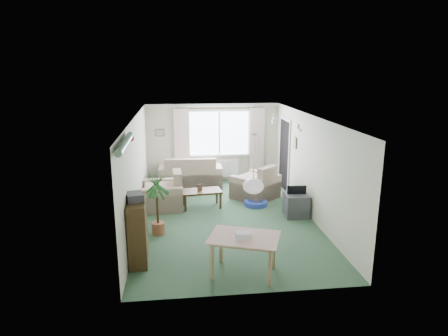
{
  "coord_description": "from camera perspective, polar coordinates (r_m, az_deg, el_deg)",
  "views": [
    {
      "loc": [
        -1.08,
        -8.77,
        3.48
      ],
      "look_at": [
        0.0,
        0.3,
        1.15
      ],
      "focal_mm": 32.0,
      "sensor_mm": 36.0,
      "label": 1
    }
  ],
  "objects": [
    {
      "name": "gift_box",
      "position": [
        6.79,
        2.79,
        -9.66
      ],
      "size": [
        0.25,
        0.18,
        0.12
      ],
      "primitive_type": "cube",
      "rotation": [
        0.0,
        0.0,
        -0.02
      ],
      "color": "silver",
      "rests_on": "dining_table"
    },
    {
      "name": "pendant_lamp",
      "position": [
        6.89,
        4.21,
        -2.61
      ],
      "size": [
        0.36,
        0.36,
        0.36
      ],
      "primitive_type": "sphere",
      "color": "white"
    },
    {
      "name": "doorway",
      "position": [
        11.66,
        8.63,
        1.87
      ],
      "size": [
        0.03,
        0.95,
        2.0
      ],
      "primitive_type": "cube",
      "color": "black"
    },
    {
      "name": "bookshelf",
      "position": [
        7.53,
        -12.2,
        -8.69
      ],
      "size": [
        0.36,
        0.97,
        1.16
      ],
      "primitive_type": "cube",
      "rotation": [
        0.0,
        0.0,
        0.04
      ],
      "color": "black",
      "rests_on": "ground"
    },
    {
      "name": "tinsel_garland",
      "position": [
        6.63,
        -13.99,
        3.46
      ],
      "size": [
        1.6,
        1.6,
        0.12
      ],
      "primitive_type": "cylinder",
      "color": "#196626"
    },
    {
      "name": "photo_frame",
      "position": [
        10.07,
        -3.49,
        -2.78
      ],
      "size": [
        0.12,
        0.03,
        0.16
      ],
      "primitive_type": "cube",
      "rotation": [
        0.0,
        0.0,
        0.09
      ],
      "color": "brown",
      "rests_on": "coffee_table"
    },
    {
      "name": "bauble_cluster_b",
      "position": [
        8.97,
        10.72,
        5.99
      ],
      "size": [
        0.2,
        0.2,
        0.2
      ],
      "primitive_type": "sphere",
      "color": "silver"
    },
    {
      "name": "ground",
      "position": [
        9.5,
        0.22,
        -7.19
      ],
      "size": [
        6.5,
        6.5,
        0.0
      ],
      "primitive_type": "plane",
      "color": "#2F4E36"
    },
    {
      "name": "radiator",
      "position": [
        12.42,
        -0.66,
        -0.05
      ],
      "size": [
        1.2,
        0.1,
        0.55
      ],
      "primitive_type": "cube",
      "color": "white"
    },
    {
      "name": "pet_bed",
      "position": [
        10.36,
        4.53,
        -5.01
      ],
      "size": [
        0.72,
        0.72,
        0.12
      ],
      "primitive_type": "cylinder",
      "rotation": [
        0.0,
        0.0,
        0.23
      ],
      "color": "navy",
      "rests_on": "ground"
    },
    {
      "name": "armchair_left",
      "position": [
        10.17,
        -8.86,
        -3.11
      ],
      "size": [
        1.04,
        1.09,
        0.93
      ],
      "primitive_type": "cube",
      "rotation": [
        0.0,
        0.0,
        -1.52
      ],
      "color": "beige",
      "rests_on": "ground"
    },
    {
      "name": "houseplant",
      "position": [
        8.53,
        -9.52,
        -5.01
      ],
      "size": [
        0.67,
        0.67,
        1.37
      ],
      "primitive_type": "cylinder",
      "rotation": [
        0.0,
        0.0,
        -0.15
      ],
      "color": "#1A4E24",
      "rests_on": "ground"
    },
    {
      "name": "coffee_table",
      "position": [
        10.17,
        -3.23,
        -4.4
      ],
      "size": [
        1.04,
        0.66,
        0.44
      ],
      "primitive_type": "cube",
      "rotation": [
        0.0,
        0.0,
        0.11
      ],
      "color": "black",
      "rests_on": "ground"
    },
    {
      "name": "window",
      "position": [
        12.23,
        -0.69,
        5.0
      ],
      "size": [
        1.8,
        0.03,
        1.3
      ],
      "primitive_type": "cube",
      "color": "white"
    },
    {
      "name": "curtain_right",
      "position": [
        12.34,
        4.69,
        3.95
      ],
      "size": [
        0.45,
        0.08,
        2.0
      ],
      "primitive_type": "cube",
      "color": "beige"
    },
    {
      "name": "curtain_left",
      "position": [
        12.1,
        -6.07,
        3.71
      ],
      "size": [
        0.45,
        0.08,
        2.0
      ],
      "primitive_type": "cube",
      "color": "beige"
    },
    {
      "name": "wall_picture_right",
      "position": [
        10.6,
        10.12,
        3.6
      ],
      "size": [
        0.03,
        0.24,
        0.3
      ],
      "primitive_type": "cube",
      "color": "brown"
    },
    {
      "name": "wall_picture_back",
      "position": [
        12.16,
        -9.18,
        5.0
      ],
      "size": [
        0.28,
        0.03,
        0.22
      ],
      "primitive_type": "cube",
      "color": "brown"
    },
    {
      "name": "tv_cube",
      "position": [
        9.73,
        10.25,
        -5.18
      ],
      "size": [
        0.58,
        0.63,
        0.54
      ],
      "primitive_type": "cube",
      "rotation": [
        0.0,
        0.0,
        -0.06
      ],
      "color": "#3D3E42",
      "rests_on": "ground"
    },
    {
      "name": "dining_table",
      "position": [
        7.01,
        2.88,
        -12.39
      ],
      "size": [
        1.24,
        1.03,
        0.67
      ],
      "primitive_type": "cube",
      "rotation": [
        0.0,
        0.0,
        -0.35
      ],
      "color": "tan",
      "rests_on": "ground"
    },
    {
      "name": "sofa",
      "position": [
        11.91,
        -4.8,
        -0.42
      ],
      "size": [
        1.87,
        1.03,
        0.92
      ],
      "primitive_type": "cube",
      "rotation": [
        0.0,
        0.0,
        3.11
      ],
      "color": "beige",
      "rests_on": "ground"
    },
    {
      "name": "hifi_box",
      "position": [
        7.27,
        -12.67,
        -4.05
      ],
      "size": [
        0.36,
        0.41,
        0.14
      ],
      "primitive_type": "cube",
      "rotation": [
        0.0,
        0.0,
        0.27
      ],
      "color": "#36353A",
      "rests_on": "bookshelf"
    },
    {
      "name": "bauble_cluster_a",
      "position": [
        10.04,
        7.04,
        6.99
      ],
      "size": [
        0.2,
        0.2,
        0.2
      ],
      "primitive_type": "sphere",
      "color": "silver"
    },
    {
      "name": "armchair_corner",
      "position": [
        10.82,
        4.5,
        -1.9
      ],
      "size": [
        1.44,
        1.43,
        0.93
      ],
      "primitive_type": "cube",
      "rotation": [
        0.0,
        0.0,
        3.87
      ],
      "color": "#BDB08F",
      "rests_on": "ground"
    },
    {
      "name": "curtain_rod",
      "position": [
        12.05,
        -0.66,
        8.55
      ],
      "size": [
        2.6,
        0.03,
        0.03
      ],
      "primitive_type": "cube",
      "color": "black"
    }
  ]
}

